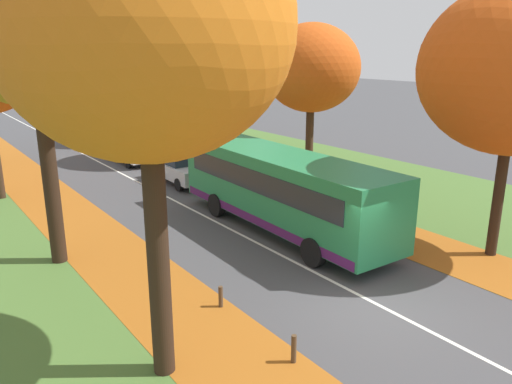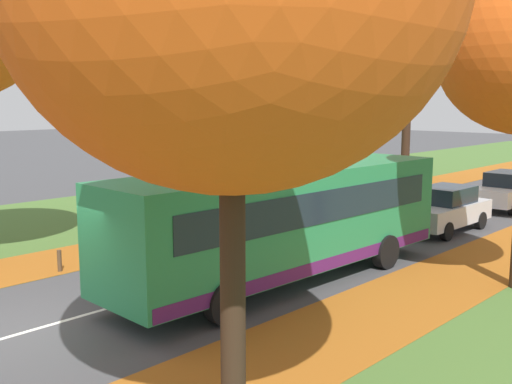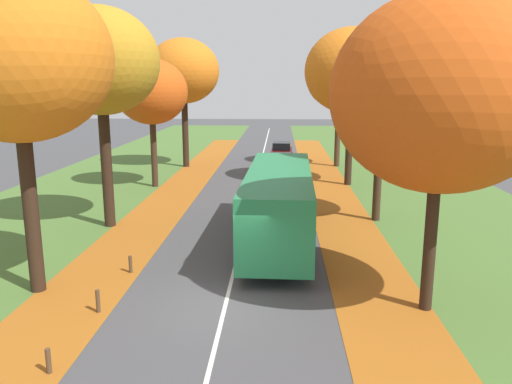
{
  "view_description": "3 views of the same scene",
  "coord_description": "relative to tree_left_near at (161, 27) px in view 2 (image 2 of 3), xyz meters",
  "views": [
    {
      "loc": [
        -9.9,
        -7.97,
        6.73
      ],
      "look_at": [
        1.01,
        6.94,
        1.4
      ],
      "focal_mm": 35.0,
      "sensor_mm": 36.0,
      "label": 1
    },
    {
      "loc": [
        11.45,
        -5.49,
        4.69
      ],
      "look_at": [
        0.27,
        6.24,
        2.2
      ],
      "focal_mm": 42.0,
      "sensor_mm": 36.0,
      "label": 2
    },
    {
      "loc": [
        1.55,
        -13.59,
        6.35
      ],
      "look_at": [
        0.52,
        7.97,
        1.67
      ],
      "focal_mm": 35.0,
      "sensor_mm": 36.0,
      "label": 3
    }
  ],
  "objects": [
    {
      "name": "grass_verge_left",
      "position": [
        -3.02,
        11.93,
        -7.27
      ],
      "size": [
        12.0,
        90.0,
        0.01
      ],
      "primitive_type": "cube",
      "color": "#476B2D",
      "rests_on": "ground"
    },
    {
      "name": "tree_left_far",
      "position": [
        0.38,
        16.84,
        0.03
      ],
      "size": [
        5.42,
        5.42,
        9.78
      ],
      "color": "black",
      "rests_on": "ground"
    },
    {
      "name": "bollard_third",
      "position": [
        2.65,
        -5.71,
        -6.97
      ],
      "size": [
        0.12,
        0.12,
        0.61
      ],
      "primitive_type": "cylinder",
      "color": "#4C3823",
      "rests_on": "ground"
    },
    {
      "name": "tree_left_near",
      "position": [
        0.0,
        0.0,
        0.0
      ],
      "size": [
        5.1,
        5.1,
        9.61
      ],
      "color": "black",
      "rests_on": "ground"
    },
    {
      "name": "tree_left_mid",
      "position": [
        -0.15,
        9.03,
        -1.39
      ],
      "size": [
        4.43,
        4.43,
        7.9
      ],
      "color": "#382619",
      "rests_on": "ground"
    },
    {
      "name": "road_centre_line",
      "position": [
        6.18,
        11.93,
        -7.27
      ],
      "size": [
        0.12,
        80.0,
        0.01
      ],
      "primitive_type": "cube",
      "color": "silver",
      "rests_on": "ground"
    },
    {
      "name": "car_white_following",
      "position": [
        7.79,
        12.56,
        -6.46
      ],
      "size": [
        1.83,
        4.22,
        1.62
      ],
      "color": "silver",
      "rests_on": "ground"
    },
    {
      "name": "car_silver_lead",
      "position": [
        7.92,
        6.49,
        -6.46
      ],
      "size": [
        1.84,
        4.23,
        1.62
      ],
      "color": "#B7BABF",
      "rests_on": "ground"
    },
    {
      "name": "leaf_litter_left",
      "position": [
        1.58,
        5.93,
        -7.26
      ],
      "size": [
        2.8,
        60.0,
        0.0
      ],
      "primitive_type": "cube",
      "color": "#9E5619",
      "rests_on": "grass_verge_left"
    },
    {
      "name": "bus",
      "position": [
        7.72,
        -2.05,
        -5.57
      ],
      "size": [
        2.86,
        10.46,
        2.98
      ],
      "color": "#237A47",
      "rests_on": "ground"
    },
    {
      "name": "ground_plane",
      "position": [
        6.18,
        -8.07,
        -7.27
      ],
      "size": [
        160.0,
        160.0,
        0.0
      ],
      "primitive_type": "plane",
      "color": "#424244"
    }
  ]
}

